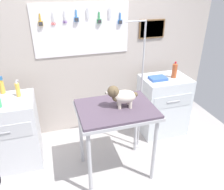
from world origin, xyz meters
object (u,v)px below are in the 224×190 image
Objects in this scene: soda_bottle at (175,70)px; grooming_arm at (140,95)px; cabinet_right at (163,105)px; dog at (121,96)px; counter_left at (6,133)px; conditioner_bottle at (18,90)px; grooming_table at (116,115)px.

grooming_arm is at bearing -158.72° from soda_bottle.
grooming_arm is 1.95× the size of cabinet_right.
grooming_arm is 7.45× the size of soda_bottle.
soda_bottle is (1.02, 0.60, -0.03)m from dog.
counter_left is at bearing 157.92° from dog.
grooming_table is at bearing -30.55° from conditioner_bottle.
grooming_table reaches higher than counter_left.
grooming_arm reaches higher than dog.
dog reaches higher than conditioner_bottle.
grooming_arm is at bearing -152.74° from cabinet_right.
grooming_arm is (0.45, 0.35, 0.02)m from grooming_table.
soda_bottle is at bearing 1.39° from counter_left.
grooming_table is 2.58× the size of dog.
soda_bottle is (1.07, 0.59, 0.21)m from grooming_table.
conditioner_bottle is (0.24, 0.08, 0.54)m from counter_left.
dog is at bearing -22.08° from counter_left.
dog is at bearing -149.54° from soda_bottle.
cabinet_right is 4.24× the size of conditioner_bottle.
grooming_table reaches higher than cabinet_right.
cabinet_right is at bearing -0.12° from conditioner_bottle.
counter_left is 2.25m from cabinet_right.
grooming_table is at bearing -151.02° from soda_bottle.
grooming_arm reaches higher than counter_left.
cabinet_right is (0.91, 0.62, -0.60)m from dog.
counter_left is at bearing 157.30° from grooming_table.
soda_bottle is at bearing -0.65° from conditioner_bottle.
dog reaches higher than cabinet_right.
soda_bottle reaches higher than cabinet_right.
cabinet_right is at bearing 1.97° from counter_left.
dog is at bearing -145.62° from cabinet_right.
soda_bottle is (0.63, 0.24, 0.19)m from grooming_arm.
soda_bottle is at bearing 30.46° from dog.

